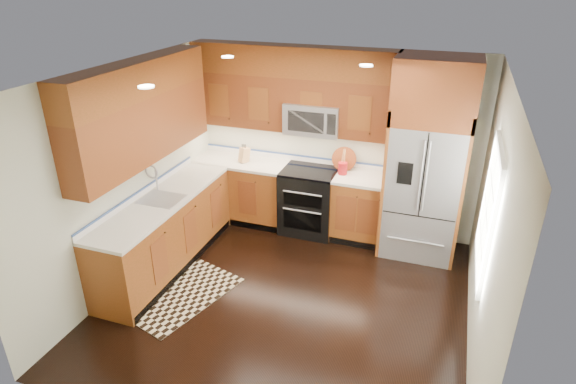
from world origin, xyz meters
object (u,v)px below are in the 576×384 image
(refrigerator, at_px, (427,161))
(utensil_crock, at_px, (343,166))
(rug, at_px, (182,295))
(range, at_px, (309,201))
(knife_block, at_px, (244,155))

(refrigerator, bearing_deg, utensil_crock, 175.87)
(rug, bearing_deg, range, 81.16)
(refrigerator, distance_m, rug, 3.43)
(refrigerator, xyz_separation_m, rug, (-2.50, -1.96, -1.30))
(utensil_crock, bearing_deg, rug, -124.62)
(utensil_crock, bearing_deg, knife_block, -178.95)
(refrigerator, bearing_deg, rug, -141.88)
(utensil_crock, bearing_deg, range, -174.90)
(refrigerator, height_order, utensil_crock, refrigerator)
(refrigerator, relative_size, knife_block, 9.60)
(range, bearing_deg, knife_block, 179.19)
(range, height_order, knife_block, knife_block)
(range, xyz_separation_m, rug, (-0.95, -2.00, -0.46))
(rug, xyz_separation_m, knife_block, (-0.05, 2.01, 1.05))
(rug, relative_size, utensil_crock, 3.72)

